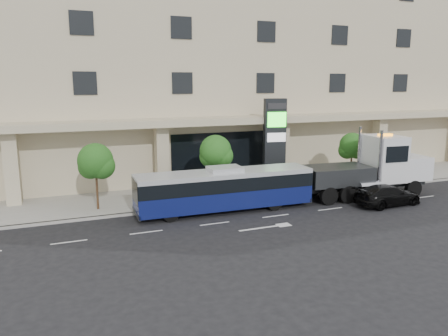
# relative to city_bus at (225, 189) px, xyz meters

# --- Properties ---
(ground) EXTENTS (120.00, 120.00, 0.00)m
(ground) POSITION_rel_city_bus_xyz_m (2.49, -0.68, -1.46)
(ground) COLOR black
(ground) RESTS_ON ground
(sidewalk) EXTENTS (120.00, 6.00, 0.15)m
(sidewalk) POSITION_rel_city_bus_xyz_m (2.49, 4.32, -1.38)
(sidewalk) COLOR gray
(sidewalk) RESTS_ON ground
(curb) EXTENTS (120.00, 0.30, 0.15)m
(curb) POSITION_rel_city_bus_xyz_m (2.49, 1.32, -1.38)
(curb) COLOR gray
(curb) RESTS_ON ground
(convention_center) EXTENTS (60.00, 17.60, 20.00)m
(convention_center) POSITION_rel_city_bus_xyz_m (2.49, 14.75, 8.51)
(convention_center) COLOR #BDAD8E
(convention_center) RESTS_ON ground
(tree_left) EXTENTS (2.27, 2.20, 4.22)m
(tree_left) POSITION_rel_city_bus_xyz_m (-7.48, 2.92, 1.65)
(tree_left) COLOR #422B19
(tree_left) RESTS_ON sidewalk
(tree_mid) EXTENTS (2.28, 2.20, 4.38)m
(tree_mid) POSITION_rel_city_bus_xyz_m (0.52, 2.92, 1.80)
(tree_mid) COLOR #422B19
(tree_mid) RESTS_ON sidewalk
(tree_right) EXTENTS (2.10, 2.00, 4.04)m
(tree_right) POSITION_rel_city_bus_xyz_m (12.02, 2.92, 1.58)
(tree_right) COLOR #422B19
(tree_right) RESTS_ON sidewalk
(city_bus) EXTENTS (11.38, 2.71, 2.87)m
(city_bus) POSITION_rel_city_bus_xyz_m (0.00, 0.00, 0.00)
(city_bus) COLOR black
(city_bus) RESTS_ON ground
(tow_truck) EXTENTS (10.80, 3.38, 4.90)m
(tow_truck) POSITION_rel_city_bus_xyz_m (11.11, -0.46, 0.56)
(tow_truck) COLOR #2D3033
(tow_truck) RESTS_ON ground
(black_sedan) EXTENTS (4.88, 2.18, 1.39)m
(black_sedan) POSITION_rel_city_bus_xyz_m (10.54, -2.82, -0.76)
(black_sedan) COLOR black
(black_sedan) RESTS_ON ground
(signage_pylon) EXTENTS (1.75, 0.87, 6.72)m
(signage_pylon) POSITION_rel_city_bus_xyz_m (5.93, 4.51, 2.10)
(signage_pylon) COLOR black
(signage_pylon) RESTS_ON sidewalk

